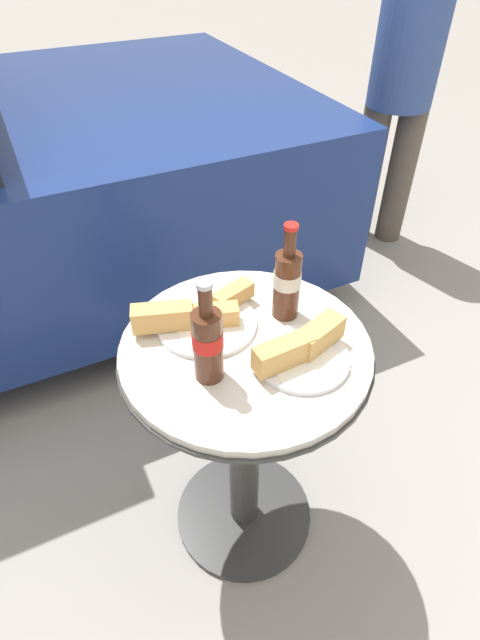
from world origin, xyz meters
The scene contains 7 objects.
ground_plane centered at (0.00, 0.00, 0.00)m, with size 30.00×30.00×0.00m, color gray.
bistro_table centered at (0.00, 0.00, 0.50)m, with size 0.58×0.58×0.77m.
cola_bottle_left centered at (0.13, 0.06, 0.86)m, with size 0.06×0.06×0.24m.
cola_bottle_right centered at (-0.11, -0.05, 0.86)m, with size 0.06×0.06×0.24m.
lunch_plate_near centered at (-0.07, 0.11, 0.79)m, with size 0.31×0.24×0.07m.
lunch_plate_far centered at (0.09, -0.09, 0.79)m, with size 0.23×0.21×0.07m.
pedestrian centered at (1.43, 1.23, 0.86)m, with size 0.31×0.31×1.53m.
Camera 1 is at (-0.36, -0.72, 1.55)m, focal length 28.00 mm.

